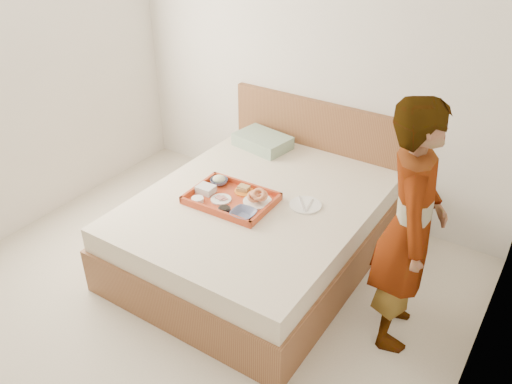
{
  "coord_description": "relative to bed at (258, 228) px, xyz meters",
  "views": [
    {
      "loc": [
        1.86,
        -1.7,
        2.56
      ],
      "look_at": [
        0.16,
        0.9,
        0.65
      ],
      "focal_mm": 36.67,
      "sensor_mm": 36.0,
      "label": 1
    }
  ],
  "objects": [
    {
      "name": "bread_plate",
      "position": [
        -0.12,
        -0.01,
        0.29
      ],
      "size": [
        0.15,
        0.15,
        0.01
      ],
      "primitive_type": "cylinder",
      "rotation": [
        0.0,
        0.0,
        0.03
      ],
      "color": "orange",
      "rests_on": "tray"
    },
    {
      "name": "wall_right",
      "position": [
        1.64,
        -1.0,
        1.04
      ],
      "size": [
        0.01,
        4.0,
        2.6
      ],
      "primitive_type": "cube",
      "color": "silver",
      "rests_on": "ground"
    },
    {
      "name": "plastic_tub",
      "position": [
        -0.35,
        -0.17,
        0.31
      ],
      "size": [
        0.13,
        0.11,
        0.05
      ],
      "primitive_type": "cube",
      "rotation": [
        0.0,
        0.0,
        0.03
      ],
      "color": "silver",
      "rests_on": "tray"
    },
    {
      "name": "prawn_plate",
      "position": [
        0.04,
        -0.07,
        0.29
      ],
      "size": [
        0.21,
        0.21,
        0.01
      ],
      "primitive_type": "cylinder",
      "rotation": [
        0.0,
        0.0,
        0.03
      ],
      "color": "white",
      "rests_on": "tray"
    },
    {
      "name": "headboard",
      "position": [
        0.0,
        0.97,
        0.21
      ],
      "size": [
        1.65,
        0.06,
        0.95
      ],
      "primitive_type": "cube",
      "color": "brown",
      "rests_on": "ground"
    },
    {
      "name": "person",
      "position": [
        1.15,
        -0.16,
        0.54
      ],
      "size": [
        0.55,
        0.68,
        1.61
      ],
      "primitive_type": "imported",
      "rotation": [
        0.0,
        0.0,
        1.88
      ],
      "color": "beige",
      "rests_on": "ground"
    },
    {
      "name": "salad_bowl",
      "position": [
        -0.34,
        -0.01,
        0.3
      ],
      "size": [
        0.14,
        0.14,
        0.04
      ],
      "primitive_type": "imported",
      "rotation": [
        0.0,
        0.0,
        0.03
      ],
      "color": "#151E4E",
      "rests_on": "tray"
    },
    {
      "name": "navy_bowl_big",
      "position": [
        0.06,
        -0.27,
        0.3
      ],
      "size": [
        0.18,
        0.18,
        0.04
      ],
      "primitive_type": "imported",
      "rotation": [
        0.0,
        0.0,
        0.03
      ],
      "color": "#151E4E",
      "rests_on": "tray"
    },
    {
      "name": "meat_plate",
      "position": [
        -0.19,
        -0.19,
        0.29
      ],
      "size": [
        0.15,
        0.15,
        0.01
      ],
      "primitive_type": "cylinder",
      "rotation": [
        0.0,
        0.0,
        0.03
      ],
      "color": "white",
      "rests_on": "tray"
    },
    {
      "name": "pillow",
      "position": [
        -0.42,
        0.72,
        0.32
      ],
      "size": [
        0.5,
        0.38,
        0.11
      ],
      "primitive_type": "cube",
      "rotation": [
        0.0,
        0.0,
        -0.16
      ],
      "color": "#98AD95",
      "rests_on": "bed"
    },
    {
      "name": "sauce_dish",
      "position": [
        -0.08,
        -0.3,
        0.3
      ],
      "size": [
        0.09,
        0.09,
        0.03
      ],
      "primitive_type": "cylinder",
      "rotation": [
        0.0,
        0.0,
        0.03
      ],
      "color": "black",
      "rests_on": "tray"
    },
    {
      "name": "ground",
      "position": [
        -0.11,
        -1.0,
        -0.27
      ],
      "size": [
        3.5,
        4.0,
        0.01
      ],
      "primitive_type": "cube",
      "color": "beige",
      "rests_on": "ground"
    },
    {
      "name": "dinner_plate",
      "position": [
        0.34,
        0.1,
        0.27
      ],
      "size": [
        0.3,
        0.3,
        0.01
      ],
      "primitive_type": "cylinder",
      "rotation": [
        0.0,
        0.0,
        0.38
      ],
      "color": "white",
      "rests_on": "bed"
    },
    {
      "name": "tray",
      "position": [
        -0.13,
        -0.14,
        0.29
      ],
      "size": [
        0.62,
        0.46,
        0.05
      ],
      "primitive_type": "cube",
      "rotation": [
        0.0,
        0.0,
        0.03
      ],
      "color": "#C64A1E",
      "rests_on": "bed"
    },
    {
      "name": "wall_back",
      "position": [
        -0.11,
        1.0,
        1.04
      ],
      "size": [
        3.5,
        0.01,
        2.6
      ],
      "primitive_type": "cube",
      "color": "silver",
      "rests_on": "ground"
    },
    {
      "name": "bed",
      "position": [
        0.0,
        0.0,
        0.0
      ],
      "size": [
        1.65,
        2.0,
        0.53
      ],
      "primitive_type": "cube",
      "color": "brown",
      "rests_on": "ground"
    },
    {
      "name": "cheese_round",
      "position": [
        -0.32,
        -0.3,
        0.3
      ],
      "size": [
        0.09,
        0.09,
        0.03
      ],
      "primitive_type": "cylinder",
      "rotation": [
        0.0,
        0.0,
        0.03
      ],
      "color": "white",
      "rests_on": "tray"
    }
  ]
}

